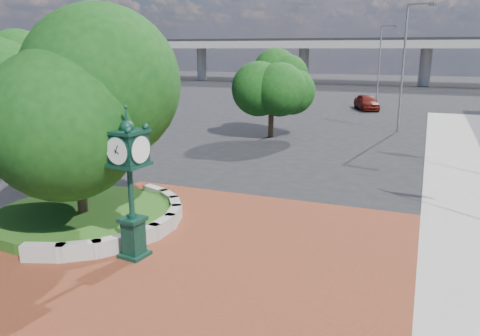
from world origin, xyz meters
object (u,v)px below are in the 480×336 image
parked_car (367,102)px  street_lamp_far (381,58)px  street_lamp_near (407,59)px  post_clock (130,178)px

parked_car → street_lamp_far: size_ratio=0.53×
street_lamp_near → street_lamp_far: street_lamp_near is taller
post_clock → street_lamp_far: 44.94m
street_lamp_near → street_lamp_far: (-3.57, 19.71, -0.33)m
post_clock → street_lamp_far: street_lamp_far is taller
street_lamp_far → parked_car: bearing=-92.9°
street_lamp_near → parked_car: bearing=108.1°
post_clock → parked_car: (1.95, 37.21, -1.65)m
street_lamp_near → street_lamp_far: bearing=100.3°
post_clock → street_lamp_near: bearing=76.8°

